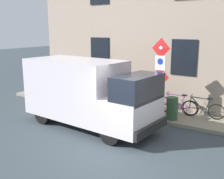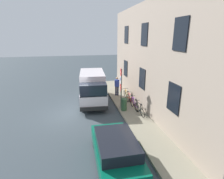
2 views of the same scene
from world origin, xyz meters
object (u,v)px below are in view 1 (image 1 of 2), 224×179
Objects in this scene: sign_post_stacked at (160,70)px; pedestrian at (103,85)px; bicycle_purple at (178,105)px; delivery_van at (87,92)px; bicycle_orange at (135,99)px; litter_bin at (172,108)px; bicycle_red at (155,102)px; bicycle_black at (202,109)px.

pedestrian is at bearing 81.54° from sign_post_stacked.
delivery_van is at bearing 44.72° from bicycle_purple.
bicycle_orange is at bearing 43.89° from pedestrian.
delivery_van is 3.19× the size of bicycle_purple.
sign_post_stacked is 1.60m from litter_bin.
sign_post_stacked is 3.19m from pedestrian.
delivery_van is at bearing 60.36° from bicycle_red.
pedestrian is (0.44, 2.98, -1.03)m from sign_post_stacked.
delivery_van is 4.64m from bicycle_black.
bicycle_purple is 3.50m from pedestrian.
litter_bin is at bearing 17.66° from pedestrian.
litter_bin is at bearing 157.95° from bicycle_orange.
bicycle_black is 1.91× the size of litter_bin.
bicycle_red is 1.00× the size of pedestrian.
litter_bin is (-0.30, -3.48, -0.48)m from pedestrian.
delivery_van is 3.38m from litter_bin.
litter_bin is at bearing 90.34° from bicycle_purple.
delivery_van is at bearing 79.98° from bicycle_orange.
delivery_van is 3.36m from bicycle_red.
litter_bin is (0.15, -0.50, -1.52)m from sign_post_stacked.
bicycle_red is (0.00, 1.02, 0.00)m from bicycle_purple.
bicycle_black is at bearing 179.71° from bicycle_orange.
sign_post_stacked is 3.39× the size of litter_bin.
bicycle_black is 1.02m from bicycle_purple.
litter_bin is at bearing -73.54° from sign_post_stacked.
bicycle_black is (0.98, -1.45, -1.59)m from sign_post_stacked.
bicycle_black is at bearing -48.71° from litter_bin.
sign_post_stacked reaches higher than litter_bin.
litter_bin is (-0.84, -0.06, 0.08)m from bicycle_purple.
delivery_van is 3.18× the size of pedestrian.
delivery_van is 2.52m from pedestrian.
bicycle_purple is 1.00× the size of bicycle_red.
sign_post_stacked is at bearing 46.40° from delivery_van.
sign_post_stacked is at bearing 30.10° from bicycle_black.
bicycle_purple is 1.00× the size of pedestrian.
sign_post_stacked is 0.56× the size of delivery_van.
litter_bin is (-0.84, -1.08, 0.08)m from bicycle_red.
bicycle_purple is (2.88, -2.53, -0.82)m from delivery_van.
bicycle_black is at bearing 29.48° from pedestrian.
bicycle_black is 1.00× the size of bicycle_red.
sign_post_stacked is 1.92m from bicycle_purple.
sign_post_stacked reaches higher than delivery_van.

